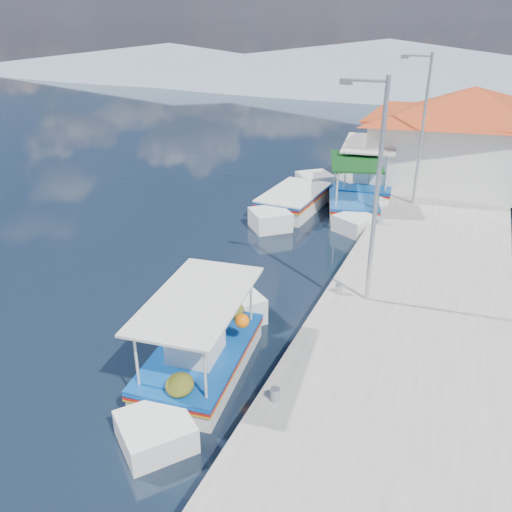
% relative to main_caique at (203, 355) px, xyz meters
% --- Properties ---
extents(ground, '(160.00, 160.00, 0.00)m').
position_rel_main_caique_xyz_m(ground, '(-1.60, 2.10, -0.43)').
color(ground, black).
rests_on(ground, ground).
extents(quay, '(5.00, 44.00, 0.50)m').
position_rel_main_caique_xyz_m(quay, '(4.30, 8.10, -0.18)').
color(quay, '#ACA8A1').
rests_on(quay, ground).
extents(bollards, '(0.20, 17.20, 0.30)m').
position_rel_main_caique_xyz_m(bollards, '(2.20, 7.35, 0.22)').
color(bollards, '#A5A8AD').
rests_on(bollards, quay).
extents(main_caique, '(2.49, 6.77, 2.24)m').
position_rel_main_caique_xyz_m(main_caique, '(0.00, 0.00, 0.00)').
color(main_caique, white).
rests_on(main_caique, ground).
extents(caique_green_canopy, '(3.23, 6.40, 2.50)m').
position_rel_main_caique_xyz_m(caique_green_canopy, '(0.60, 12.52, -0.06)').
color(caique_green_canopy, white).
rests_on(caique_green_canopy, ground).
extents(caique_blue_hull, '(2.31, 7.06, 1.26)m').
position_rel_main_caique_xyz_m(caique_blue_hull, '(-1.83, 11.74, -0.09)').
color(caique_blue_hull, white).
rests_on(caique_blue_hull, ground).
extents(caique_far, '(3.01, 7.69, 2.72)m').
position_rel_main_caique_xyz_m(caique_far, '(0.60, 15.11, 0.07)').
color(caique_far, white).
rests_on(caique_far, ground).
extents(harbor_building, '(10.49, 10.49, 4.40)m').
position_rel_main_caique_xyz_m(harbor_building, '(4.60, 17.10, 2.34)').
color(harbor_building, white).
rests_on(harbor_building, quay).
extents(lamp_post_near, '(1.21, 0.14, 6.00)m').
position_rel_main_caique_xyz_m(lamp_post_near, '(2.91, 4.10, 3.42)').
color(lamp_post_near, '#A5A8AD').
rests_on(lamp_post_near, quay).
extents(lamp_post_far, '(1.21, 0.14, 6.00)m').
position_rel_main_caique_xyz_m(lamp_post_far, '(2.91, 13.10, 3.42)').
color(lamp_post_far, '#A5A8AD').
rests_on(lamp_post_far, quay).
extents(mountain_ridge, '(171.40, 96.00, 5.50)m').
position_rel_main_caique_xyz_m(mountain_ridge, '(4.94, 58.10, 1.61)').
color(mountain_ridge, slate).
rests_on(mountain_ridge, ground).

